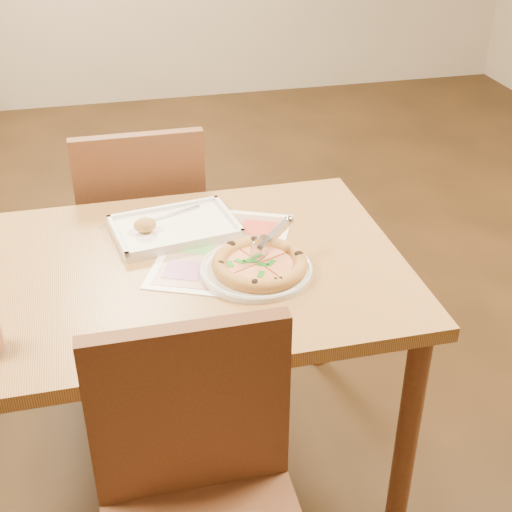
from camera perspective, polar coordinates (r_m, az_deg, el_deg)
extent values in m
plane|color=#321F0D|center=(2.36, -6.46, -15.95)|extent=(7.00, 7.00, 0.00)
cube|color=#A57942|center=(1.91, -7.69, -1.49)|extent=(1.30, 0.85, 0.04)
cylinder|color=brown|center=(1.99, 12.04, -13.67)|extent=(0.06, 0.06, 0.68)
cylinder|color=brown|center=(2.51, 5.34, -2.34)|extent=(0.06, 0.06, 0.68)
cube|color=brown|center=(1.52, -5.28, -12.44)|extent=(0.42, 0.04, 0.45)
cube|color=brown|center=(2.64, -9.12, 1.94)|extent=(0.42, 0.42, 0.04)
cube|color=brown|center=(2.37, -9.12, 4.51)|extent=(0.42, 0.04, 0.45)
cylinder|color=silver|center=(1.86, 0.00, -1.11)|extent=(0.30, 0.30, 0.02)
cylinder|color=#C48542|center=(1.85, 0.30, -0.86)|extent=(0.24, 0.24, 0.01)
cylinder|color=#ECC080|center=(1.84, 0.30, -0.64)|extent=(0.21, 0.21, 0.01)
torus|color=#C48542|center=(1.84, 0.30, -0.62)|extent=(0.25, 0.25, 0.04)
cylinder|color=silver|center=(1.83, 0.38, 0.62)|extent=(0.07, 0.04, 0.08)
cube|color=silver|center=(1.86, 1.54, 1.75)|extent=(0.11, 0.08, 0.06)
cube|color=white|center=(2.06, -6.50, 2.15)|extent=(0.38, 0.29, 0.02)
cube|color=silver|center=(2.05, -6.52, 2.45)|extent=(0.16, 0.07, 0.00)
ellipsoid|color=gold|center=(2.03, -8.88, 2.47)|extent=(0.06, 0.05, 0.04)
cube|color=white|center=(1.97, -2.67, 0.58)|extent=(0.48, 0.55, 0.00)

